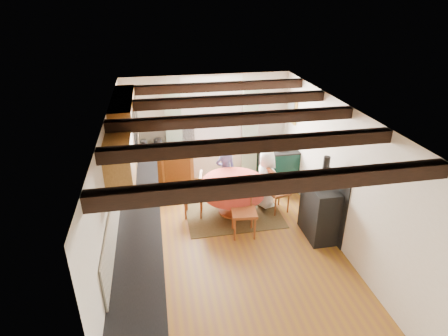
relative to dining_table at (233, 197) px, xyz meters
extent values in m
cube|color=#905E19|center=(-0.24, -1.10, -0.36)|extent=(3.60, 5.50, 0.00)
cube|color=white|center=(-0.24, -1.10, 2.04)|extent=(3.60, 5.50, 0.00)
cube|color=silver|center=(-0.24, 1.65, 0.84)|extent=(3.60, 0.00, 2.40)
cube|color=silver|center=(-0.24, -3.85, 0.84)|extent=(3.60, 0.00, 2.40)
cube|color=silver|center=(-2.04, -1.10, 0.84)|extent=(0.00, 5.50, 2.40)
cube|color=silver|center=(1.56, -1.10, 0.84)|extent=(0.00, 5.50, 2.40)
cube|color=black|center=(-0.24, -3.10, 1.95)|extent=(3.60, 0.16, 0.16)
cube|color=black|center=(-0.24, -2.10, 1.95)|extent=(3.60, 0.16, 0.16)
cube|color=black|center=(-0.24, -1.10, 1.95)|extent=(3.60, 0.16, 0.16)
cube|color=black|center=(-0.24, -0.10, 1.95)|extent=(3.60, 0.16, 0.16)
cube|color=black|center=(-0.24, 0.90, 1.95)|extent=(3.60, 0.16, 0.16)
cube|color=beige|center=(-2.02, -0.80, 0.84)|extent=(0.02, 4.50, 0.55)
cube|color=beige|center=(-1.24, 1.63, 0.84)|extent=(1.40, 0.02, 0.55)
cube|color=#A36E2F|center=(-1.74, -1.10, 0.08)|extent=(0.60, 5.30, 0.88)
cube|color=#A36E2F|center=(-1.29, 1.35, 0.08)|extent=(1.30, 0.60, 0.88)
cube|color=black|center=(-1.72, -1.10, 0.54)|extent=(0.64, 5.30, 0.04)
cube|color=black|center=(-1.29, 1.33, 0.54)|extent=(1.30, 0.64, 0.04)
cube|color=#A36E2F|center=(-1.87, 0.10, 1.59)|extent=(0.34, 1.80, 0.90)
cube|color=#A36E2F|center=(-1.87, -1.40, 1.54)|extent=(0.34, 0.90, 0.70)
cube|color=white|center=(-0.14, 1.63, 1.24)|extent=(1.34, 0.03, 1.54)
cube|color=white|center=(-0.14, 1.64, 1.24)|extent=(1.20, 0.01, 1.40)
cube|color=#B7C0B2|center=(-0.99, 1.55, 0.74)|extent=(0.35, 0.10, 2.10)
cube|color=#B7C0B2|center=(0.71, 1.55, 0.74)|extent=(0.35, 0.10, 2.10)
cylinder|color=black|center=(-0.14, 1.55, 1.84)|extent=(2.00, 0.03, 0.03)
cube|color=gold|center=(1.53, 1.20, 1.34)|extent=(0.04, 0.50, 0.60)
cylinder|color=silver|center=(0.81, 1.62, 1.34)|extent=(0.30, 0.02, 0.30)
cube|color=#4F3F25|center=(0.00, 0.00, -0.35)|extent=(1.83, 1.43, 0.01)
imported|color=#413F6A|center=(0.00, 0.78, 0.22)|extent=(0.46, 0.34, 1.15)
imported|color=white|center=(0.70, 0.16, 0.24)|extent=(0.51, 0.66, 1.20)
imported|color=silver|center=(0.41, -0.04, 0.39)|extent=(0.31, 0.31, 0.05)
imported|color=silver|center=(-0.10, -0.13, 0.39)|extent=(0.25, 0.25, 0.06)
imported|color=silver|center=(0.05, -0.07, 0.41)|extent=(0.12, 0.12, 0.10)
cylinder|color=#262628|center=(-1.65, 1.34, 0.67)|extent=(0.13, 0.13, 0.23)
cylinder|color=#262628|center=(-1.35, 1.43, 0.66)|extent=(0.18, 0.18, 0.20)
camera|label=1|loc=(-1.35, -6.07, 3.62)|focal=29.64mm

